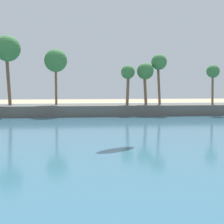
{
  "coord_description": "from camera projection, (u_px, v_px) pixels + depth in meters",
  "views": [
    {
      "loc": [
        0.2,
        2.04,
        4.79
      ],
      "look_at": [
        1.98,
        17.0,
        3.62
      ],
      "focal_mm": 51.19,
      "sensor_mm": 36.0,
      "label": 1
    }
  ],
  "objects": [
    {
      "name": "palm_headland",
      "position": [
        76.0,
        98.0,
        53.34
      ],
      "size": [
        92.74,
        6.15,
        13.23
      ],
      "color": "#605B54",
      "rests_on": "ground"
    },
    {
      "name": "sea",
      "position": [
        73.0,
        118.0,
        50.15
      ],
      "size": [
        220.0,
        86.67,
        0.06
      ],
      "primitive_type": "cube",
      "color": "#386B84",
      "rests_on": "ground"
    }
  ]
}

